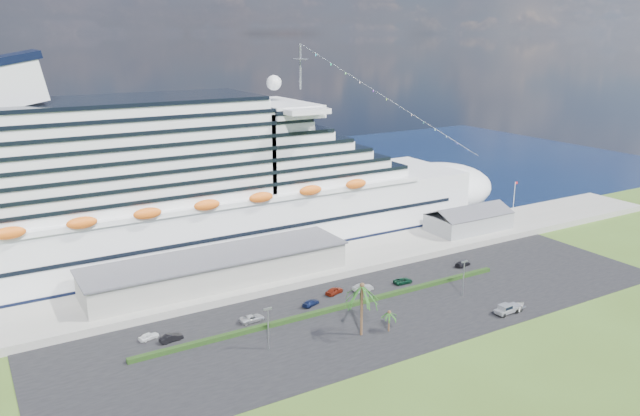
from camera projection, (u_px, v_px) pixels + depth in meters
ground at (415, 331)px, 122.64m from camera, size 420.00×420.00×0.00m
asphalt_lot at (382, 311)px, 131.74m from camera, size 140.00×38.00×0.12m
wharf at (313, 265)px, 155.55m from camera, size 240.00×20.00×1.80m
water at (192, 192)px, 230.39m from camera, size 420.00×160.00×0.02m
cruise_ship at (194, 194)px, 160.63m from camera, size 191.00×38.00×54.00m
terminal_building at (218, 268)px, 142.19m from camera, size 61.00×15.00×6.30m
port_shed at (469, 221)px, 180.10m from camera, size 24.00×12.31×7.37m
flagpole at (514, 200)px, 187.91m from camera, size 1.08×0.16×12.00m
hedge at (337, 308)px, 131.83m from camera, size 88.00×1.10×0.90m
lamp_post_left at (268, 323)px, 114.10m from camera, size 1.60×0.35×8.27m
lamp_post_right at (464, 274)px, 137.64m from camera, size 1.60×0.35×8.27m
palm_tall at (362, 291)px, 118.57m from camera, size 8.82×8.82×11.13m
palm_short at (389, 315)px, 121.52m from camera, size 3.53×3.53×4.56m
parked_car_0 at (149, 336)px, 118.99m from camera, size 4.19×2.49×1.34m
parked_car_1 at (171, 338)px, 118.29m from camera, size 4.68×2.24×1.48m
parked_car_2 at (252, 318)px, 126.41m from camera, size 5.14×2.43×1.42m
parked_car_3 at (311, 303)px, 133.86m from camera, size 4.84×3.41×1.30m
parked_car_4 at (334, 291)px, 139.74m from camera, size 5.00×3.27×1.58m
parked_car_5 at (363, 288)px, 141.44m from camera, size 4.95×2.12×1.58m
parked_car_6 at (403, 281)px, 145.75m from camera, size 4.82×2.46×1.30m
parked_car_7 at (463, 264)px, 156.58m from camera, size 5.10×2.88×1.39m
pickup_truck at (507, 308)px, 129.85m from camera, size 6.10×2.47×2.12m
boat_trailer at (517, 306)px, 131.28m from camera, size 5.76×4.16×1.60m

